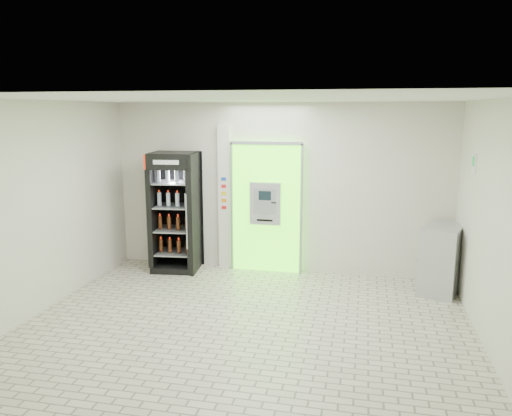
% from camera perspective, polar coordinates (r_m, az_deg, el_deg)
% --- Properties ---
extents(ground, '(6.00, 6.00, 0.00)m').
position_cam_1_polar(ground, '(6.92, -1.14, -13.28)').
color(ground, beige).
rests_on(ground, ground).
extents(room_shell, '(6.00, 6.00, 6.00)m').
position_cam_1_polar(room_shell, '(6.38, -1.21, 1.96)').
color(room_shell, silver).
rests_on(room_shell, ground).
extents(atm_assembly, '(1.30, 0.24, 2.33)m').
position_cam_1_polar(atm_assembly, '(8.87, 1.21, 0.14)').
color(atm_assembly, '#54FF18').
rests_on(atm_assembly, ground).
extents(pillar, '(0.22, 0.11, 2.60)m').
position_cam_1_polar(pillar, '(9.06, -3.59, 1.18)').
color(pillar, silver).
rests_on(pillar, ground).
extents(beverage_cooler, '(0.87, 0.81, 2.13)m').
position_cam_1_polar(beverage_cooler, '(9.09, -9.14, -0.68)').
color(beverage_cooler, black).
rests_on(beverage_cooler, ground).
extents(steel_cabinet, '(0.79, 0.94, 1.08)m').
position_cam_1_polar(steel_cabinet, '(8.45, 20.39, -5.54)').
color(steel_cabinet, '#AFB2B7').
rests_on(steel_cabinet, ground).
extents(exit_sign, '(0.02, 0.22, 0.26)m').
position_cam_1_polar(exit_sign, '(7.71, 23.65, 4.71)').
color(exit_sign, white).
rests_on(exit_sign, room_shell).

